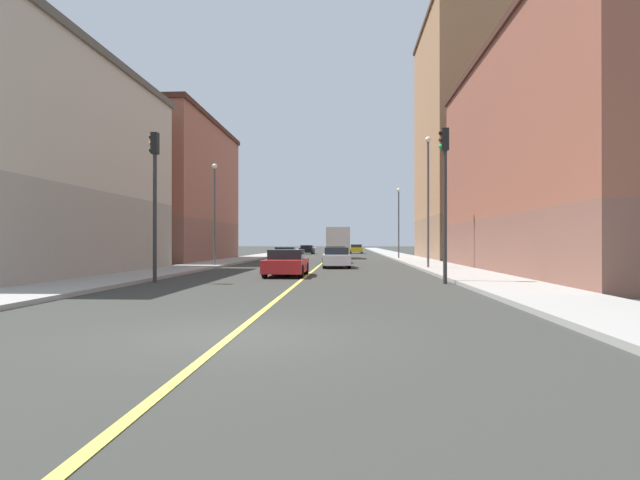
{
  "coord_description": "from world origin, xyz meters",
  "views": [
    {
      "loc": [
        2.11,
        -9.25,
        1.7
      ],
      "look_at": [
        -0.94,
        45.6,
        1.93
      ],
      "focal_mm": 28.86,
      "sensor_mm": 36.0,
      "label": 1
    }
  ],
  "objects_px": {
    "building_left_near": "(598,155)",
    "car_white": "(336,258)",
    "traffic_light_left_near": "(445,184)",
    "building_left_mid": "(483,139)",
    "car_teal": "(285,254)",
    "traffic_light_right_near": "(155,186)",
    "street_lamp_left_near": "(428,189)",
    "street_lamp_right_near": "(215,203)",
    "car_blue": "(335,255)",
    "street_lamp_left_far": "(399,215)",
    "building_right_corner": "(2,166)",
    "building_right_midblock": "(155,192)",
    "car_black": "(307,250)",
    "car_red": "(286,263)",
    "car_silver": "(338,251)",
    "car_yellow": "(356,249)",
    "box_truck": "(339,242)"
  },
  "relations": [
    {
      "from": "building_right_midblock",
      "to": "street_lamp_left_near",
      "type": "bearing_deg",
      "value": -30.68
    },
    {
      "from": "car_yellow",
      "to": "building_right_midblock",
      "type": "bearing_deg",
      "value": -119.91
    },
    {
      "from": "street_lamp_right_near",
      "to": "car_black",
      "type": "height_order",
      "value": "street_lamp_right_near"
    },
    {
      "from": "traffic_light_left_near",
      "to": "car_teal",
      "type": "relative_size",
      "value": 1.47
    },
    {
      "from": "traffic_light_right_near",
      "to": "street_lamp_right_near",
      "type": "bearing_deg",
      "value": 94.19
    },
    {
      "from": "building_left_mid",
      "to": "car_blue",
      "type": "distance_m",
      "value": 20.54
    },
    {
      "from": "street_lamp_left_far",
      "to": "car_teal",
      "type": "bearing_deg",
      "value": -150.53
    },
    {
      "from": "street_lamp_right_near",
      "to": "car_yellow",
      "type": "relative_size",
      "value": 1.74
    },
    {
      "from": "building_left_mid",
      "to": "car_teal",
      "type": "bearing_deg",
      "value": -160.34
    },
    {
      "from": "street_lamp_left_near",
      "to": "car_silver",
      "type": "bearing_deg",
      "value": 100.84
    },
    {
      "from": "street_lamp_left_near",
      "to": "car_red",
      "type": "bearing_deg",
      "value": -140.51
    },
    {
      "from": "traffic_light_left_near",
      "to": "car_teal",
      "type": "distance_m",
      "value": 25.82
    },
    {
      "from": "building_left_near",
      "to": "traffic_light_right_near",
      "type": "bearing_deg",
      "value": -162.02
    },
    {
      "from": "car_red",
      "to": "street_lamp_right_near",
      "type": "bearing_deg",
      "value": 123.63
    },
    {
      "from": "car_blue",
      "to": "car_white",
      "type": "bearing_deg",
      "value": -88.12
    },
    {
      "from": "building_left_mid",
      "to": "car_white",
      "type": "distance_m",
      "value": 24.98
    },
    {
      "from": "traffic_light_right_near",
      "to": "car_silver",
      "type": "xyz_separation_m",
      "value": [
        6.91,
        43.35,
        -3.43
      ]
    },
    {
      "from": "building_left_mid",
      "to": "building_left_near",
      "type": "bearing_deg",
      "value": -90.0
    },
    {
      "from": "street_lamp_right_near",
      "to": "traffic_light_right_near",
      "type": "bearing_deg",
      "value": -85.81
    },
    {
      "from": "street_lamp_left_near",
      "to": "car_red",
      "type": "xyz_separation_m",
      "value": [
        -8.04,
        -6.63,
        -4.35
      ]
    },
    {
      "from": "building_right_midblock",
      "to": "car_teal",
      "type": "xyz_separation_m",
      "value": [
        11.95,
        -0.53,
        -5.65
      ]
    },
    {
      "from": "building_left_near",
      "to": "traffic_light_left_near",
      "type": "xyz_separation_m",
      "value": [
        -9.38,
        -6.97,
        -2.27
      ]
    },
    {
      "from": "building_right_midblock",
      "to": "car_black",
      "type": "distance_m",
      "value": 30.86
    },
    {
      "from": "box_truck",
      "to": "car_yellow",
      "type": "bearing_deg",
      "value": 84.79
    },
    {
      "from": "building_right_corner",
      "to": "traffic_light_right_near",
      "type": "bearing_deg",
      "value": -22.15
    },
    {
      "from": "building_left_near",
      "to": "car_white",
      "type": "bearing_deg",
      "value": 156.1
    },
    {
      "from": "building_left_near",
      "to": "building_right_midblock",
      "type": "distance_m",
      "value": 35.35
    },
    {
      "from": "street_lamp_left_far",
      "to": "car_black",
      "type": "xyz_separation_m",
      "value": [
        -10.91,
        22.66,
        -3.7
      ]
    },
    {
      "from": "building_left_near",
      "to": "car_white",
      "type": "height_order",
      "value": "building_left_near"
    },
    {
      "from": "car_teal",
      "to": "car_blue",
      "type": "distance_m",
      "value": 5.2
    },
    {
      "from": "street_lamp_left_near",
      "to": "car_teal",
      "type": "xyz_separation_m",
      "value": [
        -10.5,
        12.79,
        -4.37
      ]
    },
    {
      "from": "building_left_mid",
      "to": "car_black",
      "type": "distance_m",
      "value": 31.24
    },
    {
      "from": "car_teal",
      "to": "car_red",
      "type": "height_order",
      "value": "car_red"
    },
    {
      "from": "car_white",
      "to": "car_black",
      "type": "distance_m",
      "value": 39.47
    },
    {
      "from": "building_left_near",
      "to": "building_left_mid",
      "type": "distance_m",
      "value": 24.18
    },
    {
      "from": "traffic_light_right_near",
      "to": "street_lamp_left_far",
      "type": "xyz_separation_m",
      "value": [
        13.11,
        29.7,
        0.27
      ]
    },
    {
      "from": "car_white",
      "to": "car_black",
      "type": "height_order",
      "value": "car_white"
    },
    {
      "from": "car_teal",
      "to": "car_black",
      "type": "xyz_separation_m",
      "value": [
        -0.41,
        28.6,
        0.01
      ]
    },
    {
      "from": "building_left_mid",
      "to": "building_right_midblock",
      "type": "relative_size",
      "value": 1.27
    },
    {
      "from": "building_right_corner",
      "to": "car_red",
      "type": "bearing_deg",
      "value": 2.16
    },
    {
      "from": "car_yellow",
      "to": "car_black",
      "type": "bearing_deg",
      "value": -148.43
    },
    {
      "from": "traffic_light_right_near",
      "to": "building_right_corner",
      "type": "bearing_deg",
      "value": 157.85
    },
    {
      "from": "street_lamp_left_near",
      "to": "street_lamp_right_near",
      "type": "distance_m",
      "value": 14.32
    },
    {
      "from": "street_lamp_right_near",
      "to": "car_yellow",
      "type": "height_order",
      "value": "street_lamp_right_near"
    },
    {
      "from": "traffic_light_right_near",
      "to": "car_blue",
      "type": "relative_size",
      "value": 1.39
    },
    {
      "from": "street_lamp_right_near",
      "to": "building_left_near",
      "type": "bearing_deg",
      "value": -16.07
    },
    {
      "from": "car_black",
      "to": "car_red",
      "type": "bearing_deg",
      "value": -86.58
    },
    {
      "from": "car_teal",
      "to": "car_black",
      "type": "bearing_deg",
      "value": 90.83
    },
    {
      "from": "street_lamp_right_near",
      "to": "box_truck",
      "type": "height_order",
      "value": "street_lamp_right_near"
    },
    {
      "from": "building_left_near",
      "to": "street_lamp_right_near",
      "type": "height_order",
      "value": "building_left_near"
    }
  ]
}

